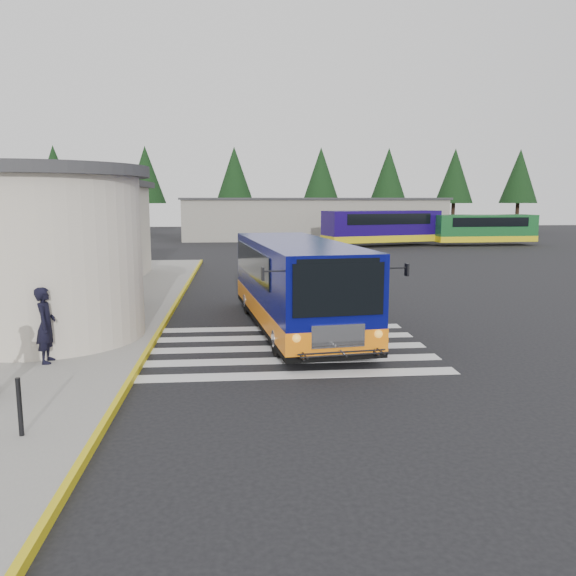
{
  "coord_description": "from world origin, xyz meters",
  "views": [
    {
      "loc": [
        -1.62,
        -15.69,
        4.04
      ],
      "look_at": [
        -0.28,
        -0.5,
        1.63
      ],
      "focal_mm": 35.0,
      "sensor_mm": 36.0,
      "label": 1
    }
  ],
  "objects": [
    {
      "name": "crosswalk",
      "position": [
        -0.5,
        -0.8,
        0.01
      ],
      "size": [
        8.0,
        5.35,
        0.01
      ],
      "color": "silver",
      "rests_on": "ground"
    },
    {
      "name": "sidewalk",
      "position": [
        -9.0,
        4.0,
        0.07
      ],
      "size": [
        10.0,
        34.0,
        0.15
      ],
      "primitive_type": "cube",
      "color": "gray",
      "rests_on": "ground"
    },
    {
      "name": "tree_line",
      "position": [
        6.29,
        50.0,
        6.77
      ],
      "size": [
        58.4,
        4.4,
        10.0
      ],
      "color": "black",
      "rests_on": "ground"
    },
    {
      "name": "ground",
      "position": [
        0.0,
        0.0,
        0.0
      ],
      "size": [
        140.0,
        140.0,
        0.0
      ],
      "primitive_type": "plane",
      "color": "black",
      "rests_on": "ground"
    },
    {
      "name": "far_bus_a",
      "position": [
        10.78,
        32.43,
        1.73
      ],
      "size": [
        10.68,
        5.41,
        2.65
      ],
      "rotation": [
        0.0,
        0.0,
        1.83
      ],
      "color": "#160650",
      "rests_on": "ground"
    },
    {
      "name": "far_bus_b",
      "position": [
        20.03,
        32.5,
        1.51
      ],
      "size": [
        9.17,
        3.06,
        2.33
      ],
      "rotation": [
        0.0,
        0.0,
        1.63
      ],
      "color": "#165424",
      "rests_on": "ground"
    },
    {
      "name": "depot_building",
      "position": [
        6.0,
        42.0,
        2.11
      ],
      "size": [
        26.4,
        8.4,
        4.2
      ],
      "color": "gray",
      "rests_on": "ground"
    },
    {
      "name": "bollard",
      "position": [
        -5.27,
        -6.49,
        0.65
      ],
      "size": [
        0.08,
        0.08,
        1.0
      ],
      "primitive_type": "cylinder",
      "color": "black",
      "rests_on": "sidewalk"
    },
    {
      "name": "pedestrian_a",
      "position": [
        -6.25,
        -2.13,
        1.07
      ],
      "size": [
        0.49,
        0.7,
        1.84
      ],
      "primitive_type": "imported",
      "rotation": [
        0.0,
        0.0,
        1.65
      ],
      "color": "black",
      "rests_on": "sidewalk"
    },
    {
      "name": "transit_bus",
      "position": [
        0.14,
        1.51,
        1.32
      ],
      "size": [
        4.12,
        10.03,
        2.77
      ],
      "rotation": [
        0.0,
        0.0,
        0.12
      ],
      "color": "#080B62",
      "rests_on": "ground"
    },
    {
      "name": "curb_strip",
      "position": [
        -4.05,
        4.0,
        0.08
      ],
      "size": [
        0.12,
        34.0,
        0.16
      ],
      "primitive_type": "cube",
      "color": "yellow",
      "rests_on": "ground"
    }
  ]
}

